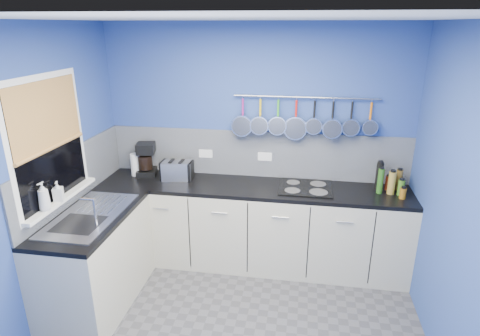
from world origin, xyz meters
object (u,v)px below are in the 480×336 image
(toaster, at_px, (177,170))
(soap_bottle_a, at_px, (44,196))
(canister, at_px, (184,173))
(coffee_maker, at_px, (146,160))
(soap_bottle_b, at_px, (58,191))
(paper_towel, at_px, (136,165))
(hob, at_px, (305,188))

(toaster, bearing_deg, soap_bottle_a, -130.65)
(canister, bearing_deg, coffee_maker, 175.17)
(soap_bottle_a, relative_size, toaster, 0.78)
(soap_bottle_a, relative_size, soap_bottle_b, 1.39)
(paper_towel, height_order, coffee_maker, coffee_maker)
(toaster, xyz_separation_m, hob, (1.36, -0.03, -0.09))
(soap_bottle_a, xyz_separation_m, soap_bottle_b, (0.00, 0.19, -0.03))
(canister, bearing_deg, soap_bottle_a, -122.62)
(soap_bottle_b, bearing_deg, canister, 52.95)
(paper_towel, xyz_separation_m, toaster, (0.48, -0.05, -0.02))
(soap_bottle_b, xyz_separation_m, hob, (2.08, 0.98, -0.23))
(soap_bottle_b, distance_m, canister, 1.31)
(toaster, distance_m, canister, 0.08)
(soap_bottle_b, xyz_separation_m, canister, (0.78, 1.04, -0.18))
(toaster, bearing_deg, canister, 12.77)
(paper_towel, height_order, toaster, paper_towel)
(canister, height_order, hob, canister)
(canister, relative_size, hob, 0.22)
(soap_bottle_b, relative_size, paper_towel, 0.70)
(soap_bottle_b, distance_m, toaster, 1.24)
(canister, bearing_deg, soap_bottle_b, -127.05)
(soap_bottle_a, bearing_deg, canister, 57.38)
(soap_bottle_b, height_order, canister, soap_bottle_b)
(soap_bottle_a, height_order, canister, soap_bottle_a)
(paper_towel, distance_m, coffee_maker, 0.13)
(coffee_maker, distance_m, canister, 0.45)
(coffee_maker, height_order, canister, coffee_maker)
(paper_towel, relative_size, toaster, 0.79)
(paper_towel, bearing_deg, hob, -2.40)
(soap_bottle_a, distance_m, hob, 2.39)
(soap_bottle_b, bearing_deg, paper_towel, 77.39)
(canister, xyz_separation_m, hob, (1.29, -0.06, -0.05))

